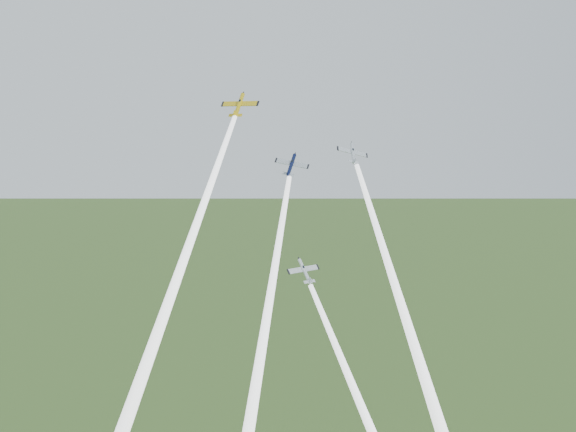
{
  "coord_description": "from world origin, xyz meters",
  "views": [
    {
      "loc": [
        -13.51,
        -141.83,
        110.55
      ],
      "look_at": [
        0.0,
        -6.0,
        92.0
      ],
      "focal_mm": 45.0,
      "sensor_mm": 36.0,
      "label": 1
    }
  ],
  "objects": [
    {
      "name": "plane_silver_low",
      "position": [
        2.68,
        -10.28,
        82.14
      ],
      "size": [
        8.44,
        7.52,
        5.79
      ],
      "primitive_type": null,
      "rotation": [
        0.8,
        -0.05,
        0.4
      ],
      "color": "silver"
    },
    {
      "name": "plane_navy",
      "position": [
        1.09,
        -1.65,
        101.53
      ],
      "size": [
        8.65,
        6.89,
        6.73
      ],
      "primitive_type": null,
      "rotation": [
        0.8,
        0.19,
        -0.28
      ],
      "color": "#0C1437"
    },
    {
      "name": "plane_yellow",
      "position": [
        -8.91,
        1.43,
        113.1
      ],
      "size": [
        9.65,
        8.93,
        6.49
      ],
      "primitive_type": null,
      "rotation": [
        0.8,
        -0.01,
        -0.42
      ],
      "color": "gold"
    },
    {
      "name": "smoke_trail_navy",
      "position": [
        -6.37,
        -27.64,
        73.78
      ],
      "size": [
        16.33,
        49.88,
        52.52
      ],
      "primitive_type": null,
      "rotation": [
        -0.77,
        0.0,
        -0.28
      ],
      "color": "white"
    },
    {
      "name": "smoke_trail_silver_right",
      "position": [
        18.21,
        -25.78,
        76.52
      ],
      "size": [
        10.93,
        49.64,
        51.25
      ],
      "primitive_type": null,
      "rotation": [
        -0.77,
        0.0,
        0.17
      ],
      "color": "white"
    },
    {
      "name": "plane_silver_right",
      "position": [
        13.63,
        0.23,
        103.64
      ],
      "size": [
        6.99,
        6.59,
        6.9
      ],
      "primitive_type": null,
      "rotation": [
        0.8,
        0.24,
        0.17
      ],
      "color": "silver"
    },
    {
      "name": "smoke_trail_yellow",
      "position": [
        -19.88,
        -23.44,
        85.18
      ],
      "size": [
        22.9,
        48.08,
        52.84
      ],
      "primitive_type": null,
      "rotation": [
        -0.77,
        0.0,
        -0.42
      ],
      "color": "white"
    }
  ]
}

